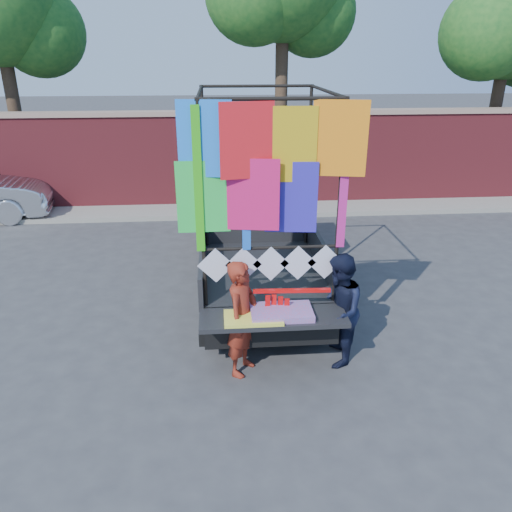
{
  "coord_description": "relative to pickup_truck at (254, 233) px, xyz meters",
  "views": [
    {
      "loc": [
        -0.92,
        -6.73,
        4.09
      ],
      "look_at": [
        -0.4,
        -0.17,
        1.37
      ],
      "focal_mm": 35.0,
      "sensor_mm": 36.0,
      "label": 1
    }
  ],
  "objects": [
    {
      "name": "ground",
      "position": [
        0.24,
        -2.11,
        -0.9
      ],
      "size": [
        90.0,
        90.0,
        0.0
      ],
      "primitive_type": "plane",
      "color": "#38383A",
      "rests_on": "ground"
    },
    {
      "name": "brick_wall",
      "position": [
        0.24,
        4.89,
        0.42
      ],
      "size": [
        30.0,
        0.45,
        2.61
      ],
      "color": "maroon",
      "rests_on": "ground"
    },
    {
      "name": "curb",
      "position": [
        0.24,
        4.19,
        -0.84
      ],
      "size": [
        30.0,
        1.2,
        0.12
      ],
      "primitive_type": "cube",
      "color": "gray",
      "rests_on": "ground"
    },
    {
      "name": "tree_right",
      "position": [
        7.76,
        6.01,
        3.85
      ],
      "size": [
        4.2,
        3.3,
        6.62
      ],
      "color": "#38281C",
      "rests_on": "ground"
    },
    {
      "name": "pickup_truck",
      "position": [
        0.0,
        0.0,
        0.0
      ],
      "size": [
        2.27,
        5.7,
        3.59
      ],
      "color": "black",
      "rests_on": "ground"
    },
    {
      "name": "woman",
      "position": [
        -0.4,
        -3.07,
        -0.09
      ],
      "size": [
        0.62,
        0.71,
        1.63
      ],
      "primitive_type": "imported",
      "rotation": [
        0.0,
        0.0,
        1.08
      ],
      "color": "maroon",
      "rests_on": "ground"
    },
    {
      "name": "man",
      "position": [
        0.92,
        -2.95,
        -0.1
      ],
      "size": [
        0.73,
        0.87,
        1.61
      ],
      "primitive_type": "imported",
      "rotation": [
        0.0,
        0.0,
        -1.74
      ],
      "color": "black",
      "rests_on": "ground"
    },
    {
      "name": "streamer_bundle",
      "position": [
        0.15,
        -3.02,
        0.05
      ],
      "size": [
        1.03,
        0.1,
        0.7
      ],
      "color": "red",
      "rests_on": "ground"
    }
  ]
}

